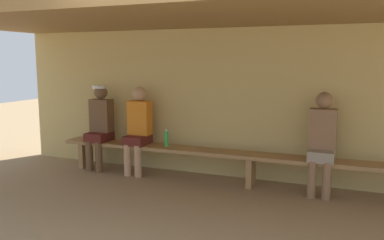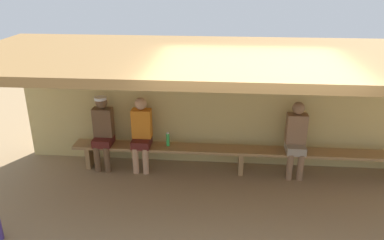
% 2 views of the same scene
% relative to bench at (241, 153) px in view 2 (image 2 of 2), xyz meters
% --- Properties ---
extents(ground_plane, '(24.00, 24.00, 0.00)m').
position_rel_bench_xyz_m(ground_plane, '(0.00, -1.55, -0.39)').
color(ground_plane, '#937754').
extents(back_wall, '(8.00, 0.20, 2.20)m').
position_rel_bench_xyz_m(back_wall, '(0.00, 0.45, 0.71)').
color(back_wall, tan).
rests_on(back_wall, ground).
extents(dugout_roof, '(8.00, 2.80, 0.12)m').
position_rel_bench_xyz_m(dugout_roof, '(0.00, -0.85, 1.87)').
color(dugout_roof, olive).
rests_on(dugout_roof, back_wall).
extents(bench, '(6.00, 0.36, 0.46)m').
position_rel_bench_xyz_m(bench, '(0.00, 0.00, 0.00)').
color(bench, '#9E7547').
rests_on(bench, ground).
extents(player_middle, '(0.34, 0.42, 1.34)m').
position_rel_bench_xyz_m(player_middle, '(-2.46, 0.00, 0.36)').
color(player_middle, '#591E19').
rests_on(player_middle, ground).
extents(player_in_blue, '(0.34, 0.42, 1.34)m').
position_rel_bench_xyz_m(player_in_blue, '(-1.77, 0.00, 0.34)').
color(player_in_blue, '#591E19').
rests_on(player_in_blue, ground).
extents(player_near_post, '(0.34, 0.42, 1.34)m').
position_rel_bench_xyz_m(player_near_post, '(0.92, 0.00, 0.34)').
color(player_near_post, gray).
rests_on(player_near_post, ground).
extents(water_bottle_green, '(0.06, 0.06, 0.25)m').
position_rel_bench_xyz_m(water_bottle_green, '(-1.30, 0.03, 0.19)').
color(water_bottle_green, green).
rests_on(water_bottle_green, bench).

